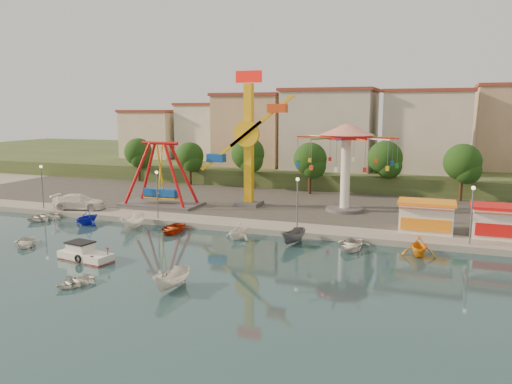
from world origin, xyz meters
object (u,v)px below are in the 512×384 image
at_px(wave_swinger, 346,147).
at_px(cabin_motorboat, 84,255).
at_px(kamikaze_tower, 251,143).
at_px(skiff, 172,280).
at_px(pirate_ship_ride, 161,175).
at_px(rowboat_a, 26,242).
at_px(van, 79,202).

distance_m(wave_swinger, cabin_motorboat, 31.52).
distance_m(kamikaze_tower, skiff, 28.99).
bearing_deg(skiff, cabin_motorboat, 169.05).
bearing_deg(pirate_ship_ride, kamikaze_tower, 16.65).
bearing_deg(rowboat_a, van, 74.96).
xyz_separation_m(pirate_ship_ride, kamikaze_tower, (10.87, 3.25, 4.01)).
distance_m(pirate_ship_ride, van, 10.20).
relative_size(pirate_ship_ride, wave_swinger, 0.86).
relative_size(pirate_ship_ride, skiff, 2.68).
distance_m(cabin_motorboat, rowboat_a, 8.30).
bearing_deg(skiff, rowboat_a, 171.67).
relative_size(pirate_ship_ride, rowboat_a, 2.91).
relative_size(wave_swinger, skiff, 3.11).
bearing_deg(cabin_motorboat, wave_swinger, 64.78).
relative_size(kamikaze_tower, van, 2.63).
xyz_separation_m(wave_swinger, skiff, (-7.02, -28.65, -7.47)).
xyz_separation_m(wave_swinger, van, (-30.30, -9.91, -6.68)).
bearing_deg(wave_swinger, skiff, -103.76).
xyz_separation_m(skiff, van, (-23.28, 18.75, 0.79)).
xyz_separation_m(cabin_motorboat, skiff, (10.34, -3.51, 0.27)).
xyz_separation_m(pirate_ship_ride, rowboat_a, (-3.18, -19.03, -4.04)).
xyz_separation_m(wave_swinger, cabin_motorboat, (-17.36, -25.14, -7.74)).
height_order(kamikaze_tower, wave_swinger, kamikaze_tower).
bearing_deg(kamikaze_tower, van, -154.87).
bearing_deg(kamikaze_tower, cabin_motorboat, -103.88).
bearing_deg(cabin_motorboat, kamikaze_tower, 85.52).
bearing_deg(van, wave_swinger, -86.31).
relative_size(wave_swinger, rowboat_a, 3.37).
height_order(cabin_motorboat, skiff, cabin_motorboat).
height_order(kamikaze_tower, van, kamikaze_tower).
bearing_deg(cabin_motorboat, van, 139.75).
xyz_separation_m(rowboat_a, skiff, (18.44, -5.33, 0.36)).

